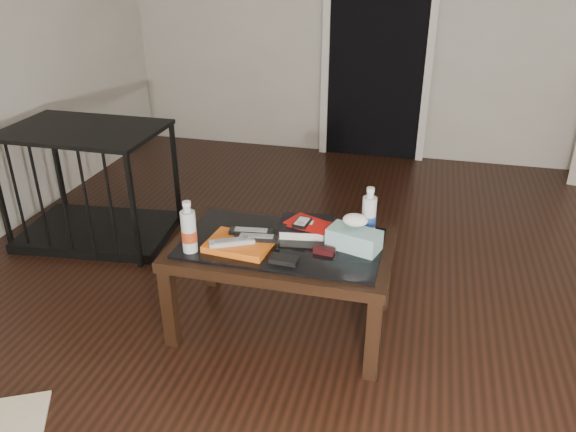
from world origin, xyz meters
name	(u,v)px	position (x,y,z in m)	size (l,w,h in m)	color
ground	(394,331)	(0.00, 0.00, 0.00)	(5.00, 5.00, 0.00)	black
doorway	(378,34)	(-0.40, 2.47, 1.02)	(0.90, 0.08, 2.07)	black
coffee_table	(282,254)	(-0.54, -0.08, 0.40)	(1.00, 0.60, 0.46)	black
pet_crate	(95,203)	(-1.90, 0.53, 0.23)	(0.96, 0.69, 0.71)	black
magazines	(239,244)	(-0.71, -0.17, 0.48)	(0.28, 0.21, 0.03)	#DC5E14
remote_silver	(232,242)	(-0.73, -0.20, 0.50)	(0.20, 0.05, 0.02)	#9F9FA3
remote_black_front	(257,237)	(-0.64, -0.14, 0.50)	(0.20, 0.05, 0.02)	black
remote_black_back	(251,231)	(-0.68, -0.09, 0.50)	(0.20, 0.05, 0.02)	black
textbook	(307,227)	(-0.45, 0.05, 0.48)	(0.25, 0.20, 0.05)	black
dvd_mailers	(308,223)	(-0.44, 0.04, 0.51)	(0.19, 0.14, 0.01)	#B20F0B
ipod	(302,222)	(-0.47, 0.02, 0.52)	(0.06, 0.10, 0.02)	black
flip_phone	(324,251)	(-0.33, -0.13, 0.47)	(0.09, 0.05, 0.02)	black
wallet	(284,259)	(-0.49, -0.25, 0.47)	(0.12, 0.07, 0.02)	black
water_bottle_left	(188,227)	(-0.91, -0.25, 0.58)	(0.07, 0.07, 0.24)	silver
water_bottle_right	(369,212)	(-0.17, 0.09, 0.58)	(0.07, 0.07, 0.24)	silver
tissue_box	(354,239)	(-0.21, -0.06, 0.51)	(0.23, 0.12, 0.09)	#237382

